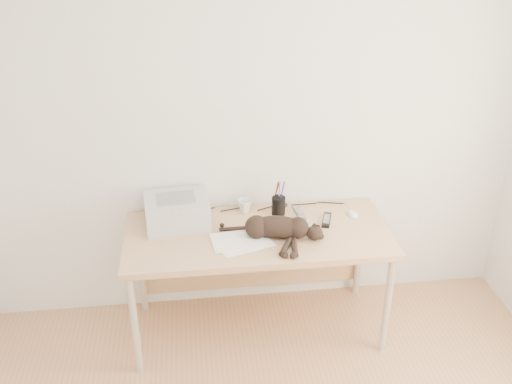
{
  "coord_description": "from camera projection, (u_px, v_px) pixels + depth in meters",
  "views": [
    {
      "loc": [
        -0.37,
        -1.53,
        2.53
      ],
      "look_at": [
        -0.02,
        1.34,
        1.04
      ],
      "focal_mm": 40.0,
      "sensor_mm": 36.0,
      "label": 1
    }
  ],
  "objects": [
    {
      "name": "remote_grey",
      "position": [
        299.0,
        213.0,
        3.64
      ],
      "size": [
        0.06,
        0.17,
        0.02
      ],
      "primitive_type": "cube",
      "rotation": [
        0.0,
        0.0,
        0.1
      ],
      "color": "slate",
      "rests_on": "desk"
    },
    {
      "name": "pen_cup",
      "position": [
        278.0,
        205.0,
        3.61
      ],
      "size": [
        0.09,
        0.09,
        0.22
      ],
      "color": "black",
      "rests_on": "desk"
    },
    {
      "name": "cable_tangle",
      "position": [
        252.0,
        207.0,
        3.71
      ],
      "size": [
        1.36,
        0.07,
        0.01
      ],
      "primitive_type": null,
      "color": "black",
      "rests_on": "desk"
    },
    {
      "name": "desk",
      "position": [
        256.0,
        243.0,
        3.58
      ],
      "size": [
        1.6,
        0.7,
        0.74
      ],
      "color": "tan",
      "rests_on": "floor"
    },
    {
      "name": "wall_back",
      "position": [
        251.0,
        124.0,
        3.5
      ],
      "size": [
        3.5,
        0.0,
        3.5
      ],
      "primitive_type": "plane",
      "rotation": [
        1.57,
        0.0,
        0.0
      ],
      "color": "silver",
      "rests_on": "floor"
    },
    {
      "name": "mouse",
      "position": [
        353.0,
        213.0,
        3.62
      ],
      "size": [
        0.07,
        0.11,
        0.03
      ],
      "primitive_type": "ellipsoid",
      "rotation": [
        0.0,
        0.0,
        0.06
      ],
      "color": "white",
      "rests_on": "desk"
    },
    {
      "name": "mug",
      "position": [
        245.0,
        206.0,
        3.64
      ],
      "size": [
        0.12,
        0.12,
        0.08
      ],
      "primitive_type": "imported",
      "rotation": [
        0.0,
        0.0,
        0.57
      ],
      "color": "silver",
      "rests_on": "desk"
    },
    {
      "name": "cat",
      "position": [
        276.0,
        228.0,
        3.36
      ],
      "size": [
        0.61,
        0.38,
        0.14
      ],
      "rotation": [
        0.0,
        0.0,
        -0.26
      ],
      "color": "black",
      "rests_on": "desk"
    },
    {
      "name": "remote_black",
      "position": [
        327.0,
        220.0,
        3.55
      ],
      "size": [
        0.1,
        0.18,
        0.02
      ],
      "primitive_type": "cube",
      "rotation": [
        0.0,
        0.0,
        -0.32
      ],
      "color": "black",
      "rests_on": "desk"
    },
    {
      "name": "papers",
      "position": [
        241.0,
        241.0,
        3.34
      ],
      "size": [
        0.38,
        0.31,
        0.01
      ],
      "color": "white",
      "rests_on": "desk"
    },
    {
      "name": "printer",
      "position": [
        177.0,
        211.0,
        3.5
      ],
      "size": [
        0.41,
        0.36,
        0.18
      ],
      "color": "#BCBCC1",
      "rests_on": "desk"
    }
  ]
}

